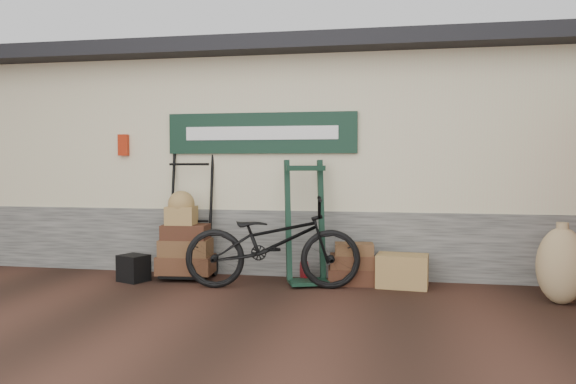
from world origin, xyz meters
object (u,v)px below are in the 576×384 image
Objects in this scene: porter_trolley at (190,212)px; suitcase_stack at (352,263)px; wicker_hamper at (402,271)px; black_trunk at (134,268)px; bicycle at (273,238)px; green_barrow at (306,222)px.

suitcase_stack is at bearing -7.13° from porter_trolley.
wicker_hamper is (0.63, -0.05, -0.06)m from suitcase_stack.
black_trunk is (-3.45, -0.30, -0.03)m from wicker_hamper.
green_barrow is at bearing -56.07° from bicycle.
porter_trolley is 1.11× the size of green_barrow.
bicycle is (-1.58, -0.36, 0.43)m from wicker_hamper.
bicycle reaches higher than suitcase_stack.
wicker_hamper reaches higher than black_trunk.
green_barrow is 2.62× the size of suitcase_stack.
black_trunk is (-2.23, -0.28, -0.62)m from green_barrow.
bicycle is (1.26, -0.51, -0.24)m from porter_trolley.
suitcase_stack is at bearing -75.88° from bicycle.
bicycle is at bearing -167.26° from wicker_hamper.
wicker_hamper is at bearing -4.49° from suitcase_stack.
black_trunk is at bearing -148.24° from porter_trolley.
porter_trolley reaches higher than green_barrow.
porter_trolley reaches higher than wicker_hamper.
porter_trolley is at bearing 176.94° from wicker_hamper.
green_barrow reaches higher than wicker_hamper.
wicker_hamper is at bearing -86.31° from bicycle.
wicker_hamper is at bearing -7.54° from porter_trolley.
suitcase_stack is 1.09m from bicycle.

